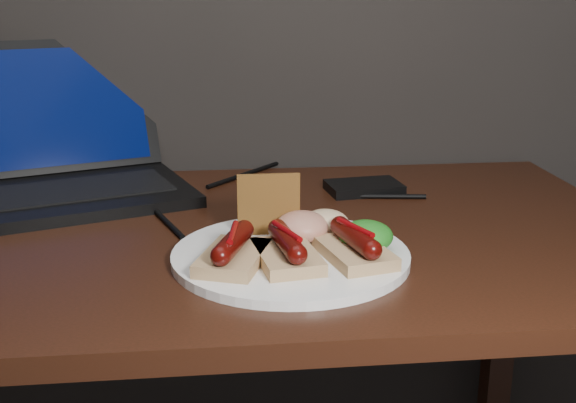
# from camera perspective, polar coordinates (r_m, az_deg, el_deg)

# --- Properties ---
(desk) EXTENTS (1.40, 0.70, 0.75)m
(desk) POSITION_cam_1_polar(r_m,az_deg,el_deg) (1.08, -9.38, -6.83)
(desk) COLOR #33150C
(desk) RESTS_ON ground
(laptop) EXTENTS (0.49, 0.46, 0.25)m
(laptop) POSITION_cam_1_polar(r_m,az_deg,el_deg) (1.27, -17.99, 2.94)
(laptop) COLOR black
(laptop) RESTS_ON desk
(hard_drive) EXTENTS (0.13, 0.09, 0.02)m
(hard_drive) POSITION_cam_1_polar(r_m,az_deg,el_deg) (1.24, 6.01, 1.12)
(hard_drive) COLOR black
(hard_drive) RESTS_ON desk
(desk_cables) EXTENTS (0.89, 0.42, 0.01)m
(desk_cables) POSITION_cam_1_polar(r_m,az_deg,el_deg) (1.20, -9.54, 0.29)
(desk_cables) COLOR black
(desk_cables) RESTS_ON desk
(plate) EXTENTS (0.39, 0.39, 0.01)m
(plate) POSITION_cam_1_polar(r_m,az_deg,el_deg) (0.93, 0.20, -4.31)
(plate) COLOR white
(plate) RESTS_ON desk
(bread_sausage_left) EXTENTS (0.10, 0.13, 0.04)m
(bread_sausage_left) POSITION_cam_1_polar(r_m,az_deg,el_deg) (0.89, -4.35, -3.92)
(bread_sausage_left) COLOR tan
(bread_sausage_left) RESTS_ON plate
(bread_sausage_center) EXTENTS (0.09, 0.12, 0.04)m
(bread_sausage_center) POSITION_cam_1_polar(r_m,az_deg,el_deg) (0.89, -0.10, -3.83)
(bread_sausage_center) COLOR tan
(bread_sausage_center) RESTS_ON plate
(bread_sausage_right) EXTENTS (0.09, 0.13, 0.04)m
(bread_sausage_right) POSITION_cam_1_polar(r_m,az_deg,el_deg) (0.90, 5.30, -3.51)
(bread_sausage_right) COLOR tan
(bread_sausage_right) RESTS_ON plate
(crispbread) EXTENTS (0.09, 0.01, 0.08)m
(crispbread) POSITION_cam_1_polar(r_m,az_deg,el_deg) (0.98, -1.54, -0.22)
(crispbread) COLOR #9A5F2A
(crispbread) RESTS_ON plate
(salad_greens) EXTENTS (0.07, 0.07, 0.04)m
(salad_greens) POSITION_cam_1_polar(r_m,az_deg,el_deg) (0.93, 6.18, -2.72)
(salad_greens) COLOR #145D12
(salad_greens) RESTS_ON plate
(salsa_mound) EXTENTS (0.07, 0.07, 0.04)m
(salsa_mound) POSITION_cam_1_polar(r_m,az_deg,el_deg) (0.96, 1.12, -1.98)
(salsa_mound) COLOR maroon
(salsa_mound) RESTS_ON plate
(coleslaw_mound) EXTENTS (0.06, 0.06, 0.04)m
(coleslaw_mound) POSITION_cam_1_polar(r_m,az_deg,el_deg) (0.98, 2.98, -1.69)
(coleslaw_mound) COLOR silver
(coleslaw_mound) RESTS_ON plate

